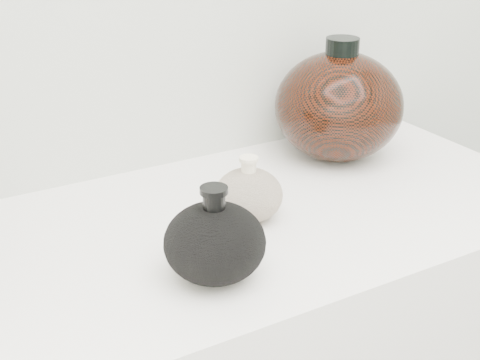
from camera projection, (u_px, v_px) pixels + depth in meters
black_gourd_vase at (215, 242)px, 0.85m from camera, size 0.17×0.17×0.13m
cream_gourd_vase at (249, 194)px, 1.00m from camera, size 0.13×0.13×0.10m
right_round_pot at (339, 106)px, 1.20m from camera, size 0.26×0.26×0.22m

